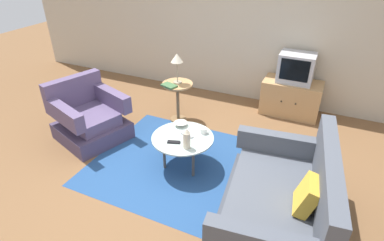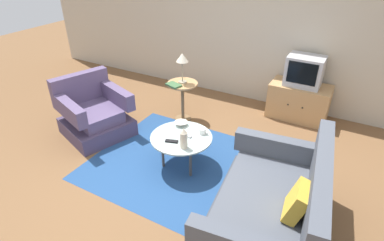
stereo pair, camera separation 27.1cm
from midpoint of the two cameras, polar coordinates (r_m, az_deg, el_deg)
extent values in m
plane|color=brown|center=(4.06, -5.31, -9.21)|extent=(16.00, 16.00, 0.00)
cube|color=#BCB29E|center=(5.59, 7.36, 17.44)|extent=(9.00, 0.12, 2.70)
cube|color=navy|center=(4.14, -3.52, -8.17)|extent=(2.30, 1.93, 0.00)
cube|color=#4B3E5C|center=(4.88, -19.17, -1.74)|extent=(1.11, 1.10, 0.24)
cube|color=#5B4C70|center=(4.78, -19.59, 0.39)|extent=(0.89, 0.79, 0.18)
cube|color=#5B4C70|center=(4.95, -22.27, 4.97)|extent=(0.41, 0.86, 0.44)
cube|color=#5B4C70|center=(4.56, -23.95, 1.06)|extent=(0.88, 0.42, 0.24)
cube|color=#5B4C70|center=(4.83, -16.31, 4.14)|extent=(0.88, 0.42, 0.24)
cube|color=#3E424B|center=(3.41, 11.74, -16.59)|extent=(1.17, 1.68, 0.24)
cube|color=#4C515B|center=(3.26, 12.13, -14.06)|extent=(1.00, 1.38, 0.18)
cube|color=#4C515B|center=(3.04, 20.99, -10.42)|extent=(0.32, 1.58, 0.53)
cube|color=#4C515B|center=(3.69, 13.94, -4.14)|extent=(1.01, 0.25, 0.24)
cube|color=gold|center=(3.02, 17.77, -12.95)|extent=(0.24, 0.33, 0.33)
cylinder|color=#B2C6C1|center=(3.89, -3.72, -3.18)|extent=(0.78, 0.78, 0.02)
cylinder|color=#4C4742|center=(4.19, -2.26, -4.02)|extent=(0.04, 0.04, 0.42)
cylinder|color=#4C4742|center=(4.00, -7.05, -6.17)|extent=(0.04, 0.04, 0.42)
cylinder|color=#4C4742|center=(3.84, -1.82, -7.59)|extent=(0.04, 0.04, 0.42)
cylinder|color=tan|center=(4.84, -4.29, 6.62)|extent=(0.47, 0.47, 0.02)
cylinder|color=brown|center=(4.98, -4.15, 3.22)|extent=(0.05, 0.05, 0.62)
cylinder|color=brown|center=(5.13, -4.03, 0.24)|extent=(0.26, 0.26, 0.02)
cube|color=tan|center=(5.40, 16.22, 3.98)|extent=(0.93, 0.50, 0.57)
sphere|color=black|center=(5.17, 14.54, 3.37)|extent=(0.02, 0.02, 0.02)
sphere|color=black|center=(5.14, 16.94, 2.86)|extent=(0.02, 0.02, 0.02)
cube|color=#B7B7BC|center=(5.22, 17.06, 9.16)|extent=(0.54, 0.40, 0.46)
cube|color=black|center=(5.01, 16.71, 8.72)|extent=(0.43, 0.01, 0.33)
cylinder|color=#9E937A|center=(4.85, -4.27, 6.94)|extent=(0.13, 0.13, 0.02)
cylinder|color=#9E937A|center=(4.79, -4.35, 8.79)|extent=(0.02, 0.02, 0.32)
cone|color=beige|center=(4.71, -4.46, 11.31)|extent=(0.18, 0.18, 0.13)
cylinder|color=beige|center=(3.63, -3.11, -3.69)|extent=(0.09, 0.09, 0.21)
cone|color=beige|center=(3.56, -3.17, -1.93)|extent=(0.08, 0.08, 0.06)
cylinder|color=white|center=(3.93, 0.12, -1.90)|extent=(0.09, 0.09, 0.08)
torus|color=white|center=(3.91, 0.90, -2.09)|extent=(0.05, 0.01, 0.05)
cone|color=silver|center=(4.10, -3.96, -0.69)|extent=(0.18, 0.18, 0.05)
cube|color=black|center=(3.78, -5.40, -3.97)|extent=(0.16, 0.10, 0.02)
cube|color=#B2B2B7|center=(3.89, -2.89, -2.73)|extent=(0.18, 0.07, 0.02)
cube|color=#3D663D|center=(4.74, -5.84, 6.33)|extent=(0.26, 0.21, 0.03)
camera|label=1|loc=(0.14, -91.94, -1.13)|focal=29.24mm
camera|label=2|loc=(0.14, 88.06, 1.13)|focal=29.24mm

